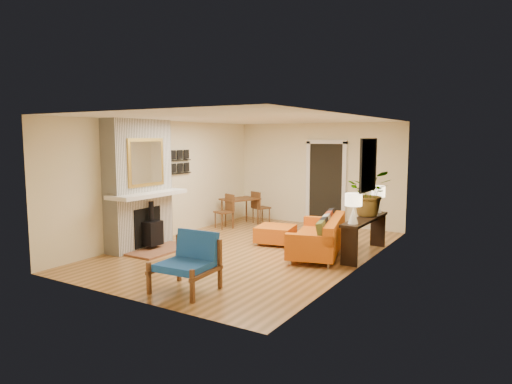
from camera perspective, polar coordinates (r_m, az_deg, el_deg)
room_shell at (r=11.04m, az=9.29°, el=1.56°), size 6.50×6.50×6.50m
fireplace at (r=9.45m, az=-14.30°, el=0.56°), size 1.09×1.68×2.60m
sofa at (r=8.88m, az=8.17°, el=-5.56°), size 1.33×2.14×0.78m
ottoman at (r=9.69m, az=2.45°, el=-5.20°), size 0.88×0.88×0.38m
blue_chair at (r=6.88m, az=-8.31°, el=-8.24°), size 0.86×0.85×0.85m
dining_table at (r=11.66m, az=-1.83°, el=-1.50°), size 1.05×1.58×0.84m
console_table at (r=8.91m, az=13.47°, el=-4.10°), size 0.34×1.85×0.72m
lamp_near at (r=8.19m, az=12.08°, el=-1.58°), size 0.30×0.30×0.54m
lamp_far at (r=9.55m, az=14.94°, el=-0.48°), size 0.30×0.30×0.54m
houseplant at (r=9.08m, az=14.05°, el=-0.10°), size 0.95×0.88×0.90m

